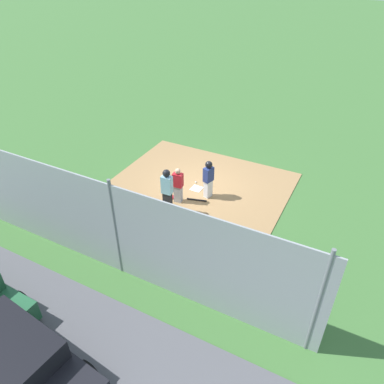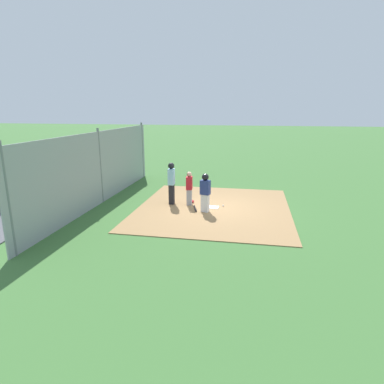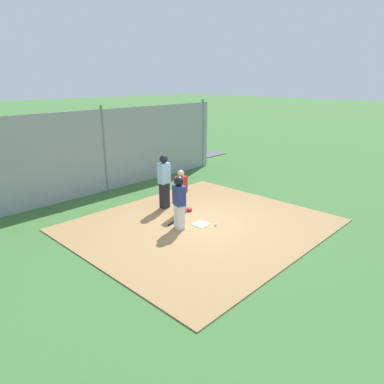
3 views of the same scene
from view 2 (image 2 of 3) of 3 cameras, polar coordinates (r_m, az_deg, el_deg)
ground_plane at (r=14.05m, az=3.80°, el=-2.84°), size 140.00×140.00×0.00m
dirt_infield at (r=14.05m, az=3.80°, el=-2.78°), size 7.20×6.40×0.03m
home_plate at (r=14.04m, az=3.80°, el=-2.68°), size 0.45×0.45×0.02m
catcher at (r=14.23m, az=-0.48°, el=0.71°), size 0.40×0.30×1.48m
umpire at (r=14.35m, az=-3.63°, el=1.74°), size 0.39×0.28×1.85m
runner at (r=13.21m, az=2.33°, el=0.29°), size 0.36×0.44×1.61m
baseball_bat at (r=13.77m, az=0.55°, el=-2.91°), size 0.78×0.27×0.06m
catcher_mask at (r=14.71m, az=-0.03°, el=-1.65°), size 0.24×0.20×0.12m
baseball at (r=14.21m, az=5.48°, el=-2.39°), size 0.07×0.07×0.07m
backstop_fence at (r=15.13m, az=-15.80°, el=4.14°), size 12.00×0.10×3.35m
parking_lot at (r=17.36m, az=-26.30°, el=-0.90°), size 18.00×5.20×0.04m
parked_car_silver at (r=21.89m, az=-18.53°, el=4.37°), size 4.22×1.91×1.28m
parked_car_green at (r=19.40m, az=-20.48°, el=2.98°), size 4.24×1.96×1.28m
parked_car_dark at (r=17.40m, az=-27.05°, el=1.06°), size 4.36×2.22×1.28m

